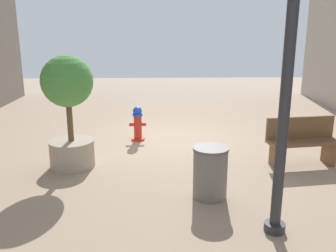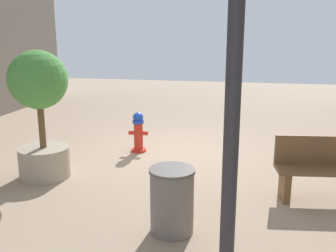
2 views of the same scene
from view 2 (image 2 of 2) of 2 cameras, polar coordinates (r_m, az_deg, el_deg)
ground_plane at (r=8.05m, az=1.04°, el=-4.04°), size 23.40×23.40×0.00m
fire_hydrant at (r=8.10m, az=-4.39°, el=-0.88°), size 0.41×0.39×0.84m
bench_near at (r=6.25m, az=22.00°, el=-5.79°), size 1.47×0.62×0.95m
planter_tree at (r=6.80m, az=-18.35°, el=2.88°), size 0.97×0.97×2.18m
street_lamp at (r=3.31m, az=10.05°, el=16.14°), size 0.36×0.36×4.26m
trash_bin at (r=4.90m, az=0.59°, el=-10.94°), size 0.57×0.57×0.84m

